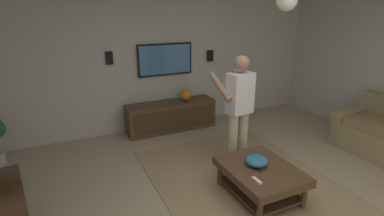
{
  "coord_description": "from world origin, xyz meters",
  "views": [
    {
      "loc": [
        -2.26,
        1.86,
        2.25
      ],
      "look_at": [
        1.1,
        0.28,
        0.99
      ],
      "focal_mm": 27.7,
      "sensor_mm": 36.0,
      "label": 1
    }
  ],
  "objects": [
    {
      "name": "media_console",
      "position": [
        2.73,
        -0.05,
        0.28
      ],
      "size": [
        0.45,
        1.7,
        0.55
      ],
      "rotation": [
        0.0,
        0.0,
        3.14
      ],
      "color": "#513823",
      "rests_on": "ground"
    },
    {
      "name": "person_standing",
      "position": [
        1.09,
        -0.45,
        0.93
      ],
      "size": [
        0.59,
        0.6,
        1.64
      ],
      "rotation": [
        0.0,
        0.0,
        0.15
      ],
      "color": "#C6B793",
      "rests_on": "ground"
    },
    {
      "name": "area_rug",
      "position": [
        0.46,
        -0.26,
        0.01
      ],
      "size": [
        3.18,
        2.26,
        0.01
      ],
      "primitive_type": "cube",
      "color": "#9E8460",
      "rests_on": "ground"
    },
    {
      "name": "wall_speaker_right",
      "position": [
        2.99,
        0.97,
        1.42
      ],
      "size": [
        0.06,
        0.12,
        0.22
      ],
      "primitive_type": "cube",
      "color": "black"
    },
    {
      "name": "bowl",
      "position": [
        0.33,
        -0.24,
        0.46
      ],
      "size": [
        0.28,
        0.28,
        0.13
      ],
      "primitive_type": "ellipsoid",
      "color": "teal",
      "rests_on": "coffee_table"
    },
    {
      "name": "coffee_table",
      "position": [
        0.26,
        -0.26,
        0.3
      ],
      "size": [
        1.0,
        0.8,
        0.4
      ],
      "color": "#513823",
      "rests_on": "ground"
    },
    {
      "name": "remote_white",
      "position": [
        0.04,
        -0.02,
        0.41
      ],
      "size": [
        0.15,
        0.05,
        0.02
      ],
      "primitive_type": "cube",
      "rotation": [
        0.0,
        0.0,
        0.02
      ],
      "color": "white",
      "rests_on": "coffee_table"
    },
    {
      "name": "ground_plane",
      "position": [
        0.0,
        0.0,
        0.0
      ],
      "size": [
        7.86,
        7.86,
        0.0
      ],
      "primitive_type": "plane",
      "color": "tan"
    },
    {
      "name": "tv",
      "position": [
        2.98,
        -0.05,
        1.33
      ],
      "size": [
        0.05,
        1.06,
        0.6
      ],
      "rotation": [
        0.0,
        0.0,
        3.14
      ],
      "color": "black"
    },
    {
      "name": "wall_back_tv",
      "position": [
        3.07,
        0.0,
        1.35
      ],
      "size": [
        0.1,
        6.75,
        2.7
      ],
      "primitive_type": "cube",
      "color": "#B2B7AD",
      "rests_on": "ground"
    },
    {
      "name": "vase_round",
      "position": [
        2.73,
        -0.35,
        0.66
      ],
      "size": [
        0.22,
        0.22,
        0.22
      ],
      "primitive_type": "sphere",
      "color": "orange",
      "rests_on": "media_console"
    },
    {
      "name": "wall_speaker_left",
      "position": [
        2.99,
        -1.02,
        1.33
      ],
      "size": [
        0.06,
        0.12,
        0.22
      ],
      "primitive_type": "cube",
      "color": "black"
    },
    {
      "name": "remote_black",
      "position": [
        0.24,
        -0.23,
        0.41
      ],
      "size": [
        0.13,
        0.14,
        0.02
      ],
      "primitive_type": "cube",
      "rotation": [
        0.0,
        0.0,
        2.3
      ],
      "color": "black",
      "rests_on": "coffee_table"
    }
  ]
}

